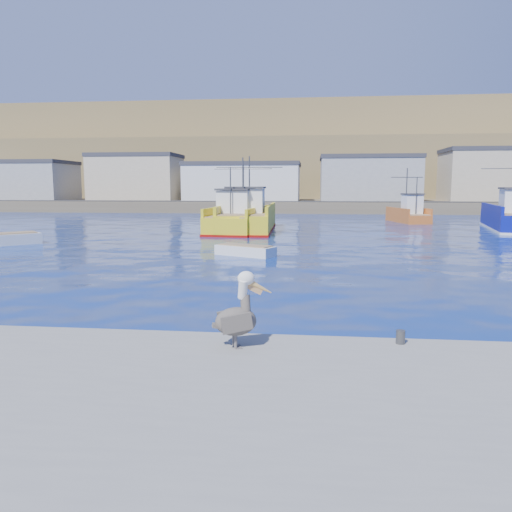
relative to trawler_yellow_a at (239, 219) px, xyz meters
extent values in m
plane|color=navy|center=(5.22, -28.94, -1.05)|extent=(260.00, 260.00, 0.00)
cube|color=slate|center=(5.22, -37.94, -0.80)|extent=(70.00, 12.00, 0.50)
cylinder|color=#4C4C4C|center=(8.22, -32.34, -0.40)|extent=(0.20, 0.20, 0.30)
cube|color=brown|center=(5.22, 43.06, -0.25)|extent=(160.00, 30.00, 1.60)
cube|color=brown|center=(5.22, 69.06, 4.95)|extent=(180.00, 40.00, 14.00)
cube|color=brown|center=(5.22, 89.06, 9.95)|extent=(200.00, 40.00, 24.00)
cube|color=#2D2D2D|center=(5.22, 32.06, 0.60)|extent=(150.00, 5.00, 0.10)
cube|color=gray|center=(-42.78, 38.06, 3.55)|extent=(16.00, 10.00, 6.00)
cube|color=#333338|center=(-42.78, 38.06, 6.85)|extent=(16.32, 10.20, 0.60)
cube|color=tan|center=(-22.78, 38.06, 4.05)|extent=(14.00, 9.00, 7.00)
cube|color=#333338|center=(-22.78, 38.06, 7.85)|extent=(14.28, 9.18, 0.60)
cube|color=silver|center=(-4.78, 38.06, 3.30)|extent=(18.00, 11.00, 5.50)
cube|color=#333338|center=(-4.78, 38.06, 6.35)|extent=(18.36, 11.22, 0.60)
cube|color=gray|center=(15.22, 38.06, 3.80)|extent=(15.00, 10.00, 6.50)
cube|color=#333338|center=(15.22, 38.06, 7.35)|extent=(15.30, 10.20, 0.60)
cube|color=tan|center=(35.22, 38.06, 4.30)|extent=(17.00, 9.00, 7.50)
cube|color=#333338|center=(35.22, 38.06, 8.35)|extent=(17.34, 9.18, 0.60)
cube|color=gold|center=(0.03, 0.28, -0.32)|extent=(4.72, 11.51, 1.46)
cube|color=gold|center=(1.78, 0.13, 0.76)|extent=(1.20, 10.98, 0.70)
cube|color=gold|center=(-1.73, 0.44, 0.76)|extent=(1.20, 10.98, 0.70)
cube|color=#920B07|center=(0.03, 0.28, -1.00)|extent=(4.82, 11.74, 0.25)
cube|color=#8C7251|center=(0.03, 0.28, 0.46)|extent=(4.38, 11.04, 0.10)
cube|color=white|center=(-0.12, -1.40, 1.51)|extent=(2.86, 3.03, 2.00)
cube|color=#333338|center=(-0.12, -1.40, 2.61)|extent=(3.07, 3.38, 0.15)
cylinder|color=#4C4C4C|center=(0.12, 1.40, 2.91)|extent=(0.13, 0.13, 5.00)
cylinder|color=#4C4C4C|center=(-0.27, -3.07, 2.41)|extent=(0.11, 0.11, 4.00)
cylinder|color=#4C4C4C|center=(0.12, 1.40, 4.41)|extent=(5.22, 0.54, 0.08)
cube|color=gold|center=(0.64, 1.03, -0.24)|extent=(4.63, 12.56, 1.62)
cube|color=gold|center=(2.66, 1.08, 0.92)|extent=(0.59, 12.20, 0.70)
cube|color=gold|center=(-1.38, 0.98, 0.92)|extent=(0.59, 12.20, 0.70)
cube|color=#920B07|center=(0.64, 1.03, -1.00)|extent=(4.72, 12.81, 0.25)
cube|color=#8C7251|center=(0.64, 1.03, 0.62)|extent=(4.27, 12.05, 0.10)
cube|color=white|center=(0.69, -0.84, 1.67)|extent=(3.09, 3.19, 2.00)
cube|color=#333338|center=(0.69, -0.84, 2.77)|extent=(3.32, 3.57, 0.15)
cylinder|color=#4C4C4C|center=(0.61, 2.27, 3.07)|extent=(0.12, 0.12, 5.00)
cylinder|color=#4C4C4C|center=(0.74, -2.70, 2.57)|extent=(0.10, 0.10, 4.00)
cylinder|color=#4C4C4C|center=(0.61, 2.27, 4.57)|extent=(6.02, 0.24, 0.08)
cube|color=navy|center=(22.78, 4.96, 0.86)|extent=(2.40, 11.57, 0.70)
cube|color=#BF5E22|center=(16.79, 12.98, -0.60)|extent=(3.89, 7.24, 0.89)
cube|color=#BF5E22|center=(17.98, 13.22, 0.19)|extent=(1.49, 6.62, 0.70)
cube|color=#BF5E22|center=(15.61, 12.74, 0.19)|extent=(1.49, 6.62, 0.70)
cube|color=#8C7251|center=(16.79, 12.98, -0.11)|extent=(3.63, 6.93, 0.10)
cube|color=white|center=(17.00, 11.97, 0.94)|extent=(2.11, 2.04, 2.00)
cube|color=#333338|center=(17.00, 11.97, 2.04)|extent=(2.27, 2.27, 0.15)
cylinder|color=#4C4C4C|center=(16.66, 13.65, 2.34)|extent=(0.14, 0.14, 5.00)
cylinder|color=#4C4C4C|center=(17.20, 10.96, 1.84)|extent=(0.12, 0.12, 4.00)
cylinder|color=#4C4C4C|center=(16.66, 13.65, 3.84)|extent=(3.55, 0.79, 0.08)
cube|color=silver|center=(-14.32, -11.95, -0.76)|extent=(4.36, 4.33, 0.91)
cube|color=#8C7251|center=(-14.32, -11.95, -0.27)|extent=(3.80, 3.76, 0.09)
cube|color=silver|center=(2.53, -15.28, -0.83)|extent=(3.66, 2.63, 0.70)
cube|color=#8C7251|center=(2.53, -15.28, -0.46)|extent=(3.23, 2.24, 0.07)
cylinder|color=#595451|center=(4.67, -33.07, -0.39)|extent=(0.09, 0.09, 0.31)
cube|color=#595451|center=(4.73, -33.05, -0.54)|extent=(0.19, 0.17, 0.02)
cylinder|color=#595451|center=(4.61, -32.88, -0.39)|extent=(0.09, 0.09, 0.31)
cube|color=#595451|center=(4.66, -32.86, -0.54)|extent=(0.19, 0.17, 0.02)
ellipsoid|color=#38332D|center=(4.67, -32.97, 0.02)|extent=(1.03, 0.81, 0.62)
cube|color=#38332D|center=(4.72, -33.20, 0.04)|extent=(0.68, 0.30, 0.45)
cube|color=#38332D|center=(4.56, -32.75, 0.04)|extent=(0.68, 0.30, 0.45)
cube|color=#38332D|center=(4.29, -33.10, -0.05)|extent=(0.28, 0.24, 0.13)
cylinder|color=#38332D|center=(4.86, -32.90, 0.35)|extent=(0.31, 0.37, 0.49)
cylinder|color=white|center=(4.81, -32.91, 0.72)|extent=(0.29, 0.37, 0.46)
ellipsoid|color=white|center=(4.88, -32.89, 0.95)|extent=(0.44, 0.39, 0.31)
cone|color=gold|center=(5.14, -32.80, 0.75)|extent=(0.64, 0.36, 0.43)
cube|color=tan|center=(5.04, -32.83, 0.71)|extent=(0.37, 0.18, 0.27)
camera|label=1|loc=(6.23, -43.22, 2.89)|focal=35.00mm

